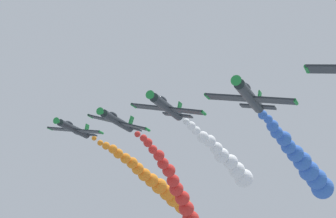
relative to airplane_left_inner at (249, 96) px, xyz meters
name	(u,v)px	position (x,y,z in m)	size (l,w,h in m)	color
airplane_left_inner	(249,96)	(0.00, 0.00, 0.00)	(9.49, 10.35, 2.81)	#23282D
smoke_trail_left_inner	(307,168)	(-2.58, -21.27, -3.85)	(6.01, 20.89, 7.69)	blue
airplane_right_inner	(167,107)	(12.20, -9.15, 2.50)	(9.45, 10.35, 2.94)	#23282D
smoke_trail_right_inner	(229,162)	(9.81, -29.55, -0.75)	(5.39, 19.56, 6.82)	white
airplane_left_outer	(117,121)	(22.79, -18.04, 3.87)	(9.25, 10.35, 3.37)	#23282D
smoke_trail_left_outer	(182,203)	(22.63, -46.01, -4.21)	(3.57, 29.27, 14.41)	red
airplane_right_outer	(73,129)	(34.06, -26.27, 5.59)	(9.51, 10.35, 2.75)	#23282D
smoke_trail_right_outer	(160,187)	(29.77, -53.99, 0.11)	(8.83, 29.06, 10.57)	orange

